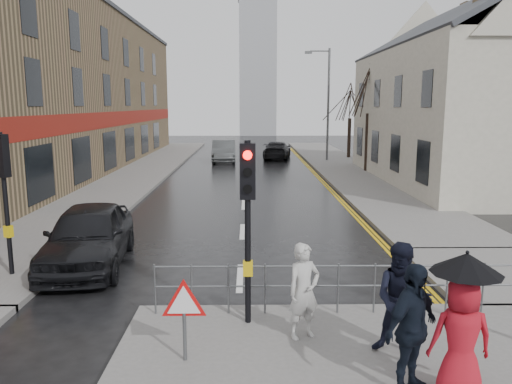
{
  "coord_description": "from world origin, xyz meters",
  "views": [
    {
      "loc": [
        0.22,
        -8.59,
        4.15
      ],
      "look_at": [
        0.42,
        4.99,
        1.78
      ],
      "focal_mm": 35.0,
      "sensor_mm": 36.0,
      "label": 1
    }
  ],
  "objects_px": {
    "pedestrian_b": "(402,300)",
    "car_parked": "(89,236)",
    "pedestrian_a": "(304,291)",
    "car_mid": "(224,151)",
    "pedestrian_d": "(412,329)",
    "pedestrian_with_umbrella": "(462,321)"
  },
  "relations": [
    {
      "from": "pedestrian_b",
      "to": "car_parked",
      "type": "relative_size",
      "value": 0.39
    },
    {
      "from": "pedestrian_a",
      "to": "car_mid",
      "type": "distance_m",
      "value": 28.72
    },
    {
      "from": "car_mid",
      "to": "pedestrian_d",
      "type": "bearing_deg",
      "value": -84.45
    },
    {
      "from": "pedestrian_d",
      "to": "car_mid",
      "type": "relative_size",
      "value": 0.39
    },
    {
      "from": "pedestrian_a",
      "to": "pedestrian_b",
      "type": "distance_m",
      "value": 1.64
    },
    {
      "from": "car_mid",
      "to": "car_parked",
      "type": "bearing_deg",
      "value": -97.64
    },
    {
      "from": "pedestrian_d",
      "to": "car_mid",
      "type": "distance_m",
      "value": 30.57
    },
    {
      "from": "pedestrian_with_umbrella",
      "to": "car_mid",
      "type": "bearing_deg",
      "value": 98.81
    },
    {
      "from": "pedestrian_with_umbrella",
      "to": "pedestrian_d",
      "type": "xyz_separation_m",
      "value": [
        -0.64,
        0.14,
        -0.18
      ]
    },
    {
      "from": "car_parked",
      "to": "car_mid",
      "type": "xyz_separation_m",
      "value": [
        2.33,
        24.16,
        -0.02
      ]
    },
    {
      "from": "pedestrian_b",
      "to": "pedestrian_d",
      "type": "bearing_deg",
      "value": -76.98
    },
    {
      "from": "pedestrian_with_umbrella",
      "to": "car_parked",
      "type": "distance_m",
      "value": 9.45
    },
    {
      "from": "pedestrian_b",
      "to": "pedestrian_d",
      "type": "distance_m",
      "value": 1.1
    },
    {
      "from": "car_parked",
      "to": "pedestrian_a",
      "type": "bearing_deg",
      "value": -46.65
    },
    {
      "from": "car_mid",
      "to": "pedestrian_b",
      "type": "bearing_deg",
      "value": -83.77
    },
    {
      "from": "pedestrian_with_umbrella",
      "to": "car_parked",
      "type": "height_order",
      "value": "pedestrian_with_umbrella"
    },
    {
      "from": "pedestrian_b",
      "to": "pedestrian_with_umbrella",
      "type": "bearing_deg",
      "value": -46.8
    },
    {
      "from": "pedestrian_a",
      "to": "car_parked",
      "type": "xyz_separation_m",
      "value": [
        -5.11,
        4.42,
        -0.18
      ]
    },
    {
      "from": "pedestrian_a",
      "to": "pedestrian_b",
      "type": "height_order",
      "value": "pedestrian_b"
    },
    {
      "from": "pedestrian_a",
      "to": "car_mid",
      "type": "xyz_separation_m",
      "value": [
        -2.77,
        28.58,
        -0.19
      ]
    },
    {
      "from": "pedestrian_d",
      "to": "car_parked",
      "type": "distance_m",
      "value": 8.88
    },
    {
      "from": "pedestrian_with_umbrella",
      "to": "car_mid",
      "type": "distance_m",
      "value": 30.81
    }
  ]
}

